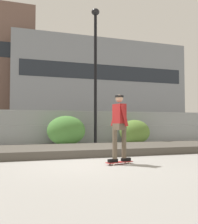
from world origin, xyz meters
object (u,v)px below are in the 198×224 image
at_px(shrub_left, 66,131).
at_px(shrub_right, 136,132).
at_px(skateboard, 119,162).
at_px(skater, 119,123).
at_px(shrub_center, 135,132).
at_px(street_lamp, 95,60).

distance_m(shrub_left, shrub_right, 3.98).
height_order(skateboard, skater, skater).
bearing_deg(shrub_center, shrub_left, 178.71).
height_order(street_lamp, shrub_right, street_lamp).
xyz_separation_m(skater, shrub_right, (3.69, 6.52, -0.51)).
bearing_deg(skateboard, shrub_right, 60.52).
distance_m(skateboard, shrub_right, 7.51).
bearing_deg(shrub_right, skateboard, -119.48).
xyz_separation_m(skateboard, skater, (0.00, -0.00, 1.08)).
bearing_deg(street_lamp, skateboard, -101.24).
relative_size(skater, shrub_center, 1.08).
height_order(shrub_left, shrub_center, shrub_left).
xyz_separation_m(skater, shrub_center, (3.54, 6.38, -0.47)).
distance_m(shrub_left, shrub_center, 3.83).
bearing_deg(street_lamp, skater, -101.24).
relative_size(skateboard, skater, 0.44).
bearing_deg(shrub_right, shrub_left, -179.14).
height_order(street_lamp, shrub_left, street_lamp).
xyz_separation_m(shrub_left, shrub_right, (3.97, 0.06, -0.14)).
distance_m(shrub_center, shrub_right, 0.21).
bearing_deg(skater, shrub_left, 92.54).
distance_m(skater, street_lamp, 7.45).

